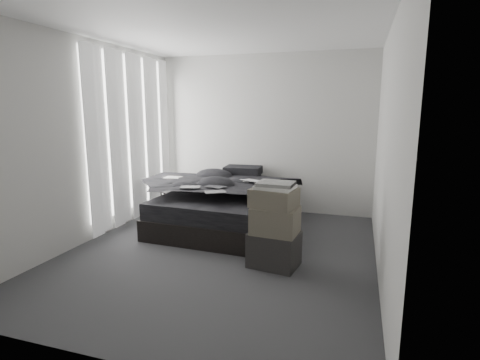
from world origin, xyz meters
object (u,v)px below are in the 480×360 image
(side_stand, at_px, (173,198))
(box_lower, at_px, (274,249))
(laptop, at_px, (249,176))
(bed, at_px, (224,216))

(side_stand, height_order, box_lower, side_stand)
(box_lower, bearing_deg, side_stand, 145.47)
(laptop, xyz_separation_m, side_stand, (-1.28, 0.09, -0.44))
(side_stand, distance_m, box_lower, 2.34)
(bed, bearing_deg, laptop, 7.50)
(box_lower, bearing_deg, laptop, 117.70)
(bed, xyz_separation_m, laptop, (0.39, 0.03, 0.62))
(bed, distance_m, laptop, 0.73)
(laptop, relative_size, box_lower, 0.65)
(bed, height_order, side_stand, side_stand)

